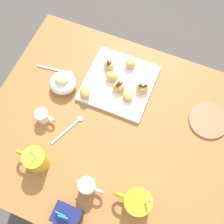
% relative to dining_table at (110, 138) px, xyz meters
% --- Properties ---
extents(ground_plane, '(8.00, 8.00, 0.00)m').
position_rel_dining_table_xyz_m(ground_plane, '(0.00, 0.00, -0.61)').
color(ground_plane, '#514C47').
extents(dining_table, '(1.00, 0.85, 0.74)m').
position_rel_dining_table_xyz_m(dining_table, '(0.00, 0.00, 0.00)').
color(dining_table, '#A36633').
rests_on(dining_table, ground_plane).
extents(pastry_plate_square, '(0.28, 0.28, 0.02)m').
position_rel_dining_table_xyz_m(pastry_plate_square, '(0.04, -0.20, 0.14)').
color(pastry_plate_square, white).
rests_on(pastry_plate_square, dining_table).
extents(coffee_mug_yellow_left, '(0.13, 0.09, 0.14)m').
position_rel_dining_table_xyz_m(coffee_mug_yellow_left, '(-0.19, 0.23, 0.18)').
color(coffee_mug_yellow_left, yellow).
rests_on(coffee_mug_yellow_left, dining_table).
extents(coffee_mug_yellow_right, '(0.12, 0.08, 0.14)m').
position_rel_dining_table_xyz_m(coffee_mug_yellow_right, '(0.20, 0.23, 0.18)').
color(coffee_mug_yellow_right, yellow).
rests_on(coffee_mug_yellow_right, dining_table).
extents(cream_pitcher_white, '(0.10, 0.06, 0.07)m').
position_rel_dining_table_xyz_m(cream_pitcher_white, '(-0.02, 0.24, 0.17)').
color(cream_pitcher_white, white).
rests_on(cream_pitcher_white, dining_table).
extents(sugar_caddy, '(0.09, 0.07, 0.11)m').
position_rel_dining_table_xyz_m(sugar_caddy, '(0.01, 0.36, 0.17)').
color(sugar_caddy, '#191E51').
rests_on(sugar_caddy, dining_table).
extents(ice_cream_bowl, '(0.11, 0.11, 0.08)m').
position_rel_dining_table_xyz_m(ice_cream_bowl, '(0.25, -0.10, 0.17)').
color(ice_cream_bowl, white).
rests_on(ice_cream_bowl, dining_table).
extents(chocolate_sauce_pitcher, '(0.09, 0.05, 0.06)m').
position_rel_dining_table_xyz_m(chocolate_sauce_pitcher, '(0.26, 0.06, 0.16)').
color(chocolate_sauce_pitcher, white).
rests_on(chocolate_sauce_pitcher, dining_table).
extents(saucer_coral_left, '(0.16, 0.16, 0.01)m').
position_rel_dining_table_xyz_m(saucer_coral_left, '(-0.35, -0.18, 0.14)').
color(saucer_coral_left, '#E5704C').
rests_on(saucer_coral_left, dining_table).
extents(loose_spoon_near_saucer, '(0.16, 0.03, 0.01)m').
position_rel_dining_table_xyz_m(loose_spoon_near_saucer, '(0.31, -0.16, 0.14)').
color(loose_spoon_near_saucer, silver).
rests_on(loose_spoon_near_saucer, dining_table).
extents(loose_spoon_by_plate, '(0.08, 0.15, 0.01)m').
position_rel_dining_table_xyz_m(loose_spoon_by_plate, '(0.15, 0.05, 0.14)').
color(loose_spoon_by_plate, silver).
rests_on(loose_spoon_by_plate, dining_table).
extents(beignet_0, '(0.06, 0.06, 0.04)m').
position_rel_dining_table_xyz_m(beignet_0, '(0.11, -0.25, 0.17)').
color(beignet_0, '#DBA351').
rests_on(beignet_0, pastry_plate_square).
extents(chocolate_drizzle_0, '(0.02, 0.03, 0.00)m').
position_rel_dining_table_xyz_m(chocolate_drizzle_0, '(0.11, -0.25, 0.19)').
color(chocolate_drizzle_0, black).
rests_on(chocolate_drizzle_0, beignet_0).
extents(beignet_1, '(0.06, 0.06, 0.03)m').
position_rel_dining_table_xyz_m(beignet_1, '(-0.02, -0.15, 0.16)').
color(beignet_1, '#DBA351').
rests_on(beignet_1, pastry_plate_square).
extents(beignet_2, '(0.07, 0.07, 0.04)m').
position_rel_dining_table_xyz_m(beignet_2, '(0.15, -0.09, 0.17)').
color(beignet_2, '#DBA351').
rests_on(beignet_2, pastry_plate_square).
extents(beignet_3, '(0.06, 0.04, 0.04)m').
position_rel_dining_table_xyz_m(beignet_3, '(0.08, -0.20, 0.17)').
color(beignet_3, '#DBA351').
rests_on(beignet_3, pastry_plate_square).
extents(beignet_4, '(0.07, 0.07, 0.04)m').
position_rel_dining_table_xyz_m(beignet_4, '(0.03, -0.17, 0.17)').
color(beignet_4, '#DBA351').
rests_on(beignet_4, pastry_plate_square).
extents(chocolate_drizzle_4, '(0.03, 0.04, 0.00)m').
position_rel_dining_table_xyz_m(chocolate_drizzle_4, '(0.03, -0.17, 0.19)').
color(chocolate_drizzle_4, black).
rests_on(chocolate_drizzle_4, beignet_4).
extents(beignet_5, '(0.07, 0.06, 0.04)m').
position_rel_dining_table_xyz_m(beignet_5, '(-0.06, -0.20, 0.17)').
color(beignet_5, '#DBA351').
rests_on(beignet_5, pastry_plate_square).
extents(chocolate_drizzle_5, '(0.04, 0.03, 0.00)m').
position_rel_dining_table_xyz_m(chocolate_drizzle_5, '(-0.06, -0.20, 0.19)').
color(chocolate_drizzle_5, black).
rests_on(chocolate_drizzle_5, beignet_5).
extents(beignet_6, '(0.06, 0.06, 0.04)m').
position_rel_dining_table_xyz_m(beignet_6, '(0.03, -0.29, 0.17)').
color(beignet_6, '#DBA351').
rests_on(beignet_6, pastry_plate_square).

